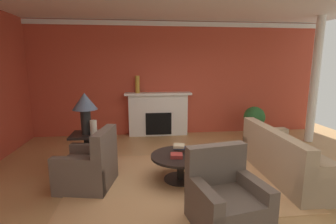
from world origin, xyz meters
TOP-DOWN VIEW (x-y plane):
  - ground_plane at (0.00, 0.00)m, footprint 9.81×9.81m
  - wall_fireplace at (0.00, 3.11)m, footprint 8.15×0.12m
  - crown_moulding at (0.00, 3.03)m, footprint 8.15×0.08m
  - area_rug at (-0.24, 0.08)m, footprint 3.65×2.44m
  - fireplace at (-0.41, 2.90)m, footprint 1.80×0.35m
  - sofa at (1.65, 0.02)m, footprint 0.94×2.11m
  - armchair_near_window at (-1.74, 0.03)m, footprint 0.94×0.94m
  - armchair_facing_fireplace at (0.11, -1.21)m, footprint 0.94×0.94m
  - coffee_table at (-0.24, 0.08)m, footprint 1.00×1.00m
  - side_table at (-1.88, 0.69)m, footprint 0.56×0.56m
  - table_lamp at (-1.88, 0.69)m, footprint 0.44×0.44m
  - vase_mantel_left at (-0.96, 2.85)m, footprint 0.12×0.12m
  - vase_on_side_table at (-1.73, 0.57)m, footprint 0.12×0.12m
  - book_red_cover at (-0.32, -0.03)m, footprint 0.22×0.21m
  - book_art_folio at (-0.22, 0.24)m, footprint 0.24×0.20m
  - book_small_novel at (-0.25, 0.22)m, footprint 0.22×0.22m
  - potted_plant at (2.14, 2.43)m, footprint 0.56×0.56m
  - column_white at (3.39, 1.91)m, footprint 0.20×0.20m

SIDE VIEW (x-z plane):
  - ground_plane at x=0.00m, z-range 0.00..0.00m
  - area_rug at x=-0.24m, z-range 0.00..0.01m
  - sofa at x=1.65m, z-range -0.13..0.72m
  - armchair_near_window at x=-1.74m, z-range -0.17..0.78m
  - armchair_facing_fireplace at x=0.11m, z-range -0.17..0.78m
  - coffee_table at x=-0.24m, z-range 0.11..0.56m
  - side_table at x=-1.88m, z-range 0.05..0.75m
  - book_red_cover at x=-0.32m, z-range 0.45..0.51m
  - potted_plant at x=2.14m, z-range 0.08..0.91m
  - book_art_folio at x=-0.22m, z-range 0.51..0.54m
  - book_small_novel at x=-0.25m, z-range 0.54..0.58m
  - fireplace at x=-0.41m, z-range -0.03..1.16m
  - vase_on_side_table at x=-1.73m, z-range 0.70..0.97m
  - table_lamp at x=-1.88m, z-range 0.85..1.60m
  - vase_mantel_left at x=-0.96m, z-range 1.19..1.64m
  - wall_fireplace at x=0.00m, z-range 0.00..3.07m
  - column_white at x=3.39m, z-range 0.00..3.07m
  - crown_moulding at x=0.00m, z-range 2.93..3.05m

